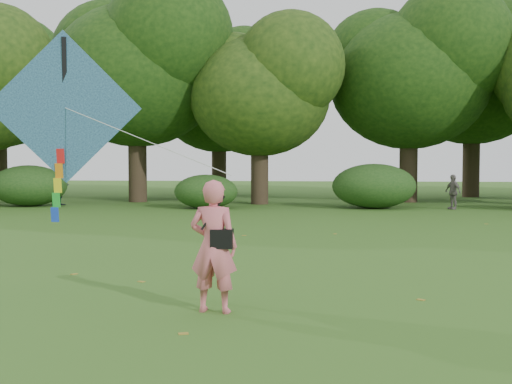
# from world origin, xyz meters

# --- Properties ---
(ground) EXTENTS (100.00, 100.00, 0.00)m
(ground) POSITION_xyz_m (0.00, 0.00, 0.00)
(ground) COLOR #265114
(ground) RESTS_ON ground
(man_kite_flyer) EXTENTS (0.71, 0.52, 1.81)m
(man_kite_flyer) POSITION_xyz_m (-0.86, -0.73, 0.90)
(man_kite_flyer) COLOR #DB6772
(man_kite_flyer) RESTS_ON ground
(bystander_left) EXTENTS (1.01, 1.05, 1.71)m
(bystander_left) POSITION_xyz_m (-10.78, 18.29, 0.86)
(bystander_left) COLOR #20242B
(bystander_left) RESTS_ON ground
(bystander_right) EXTENTS (0.73, 0.90, 1.44)m
(bystander_right) POSITION_xyz_m (6.19, 17.68, 0.72)
(bystander_right) COLOR slate
(bystander_right) RESTS_ON ground
(crossbody_bag) EXTENTS (0.43, 0.20, 0.71)m
(crossbody_bag) POSITION_xyz_m (-0.75, -0.76, 1.02)
(crossbody_bag) COLOR black
(crossbody_bag) RESTS_ON ground
(flying_kite) EXTENTS (4.56, 2.78, 3.35)m
(flying_kite) POSITION_xyz_m (-3.87, 1.66, 2.95)
(flying_kite) COLOR #265CA6
(flying_kite) RESTS_ON ground
(tree_line) EXTENTS (54.70, 15.30, 9.48)m
(tree_line) POSITION_xyz_m (1.67, 22.88, 5.60)
(tree_line) COLOR #3A2D1E
(tree_line) RESTS_ON ground
(shrub_band) EXTENTS (39.15, 3.22, 1.88)m
(shrub_band) POSITION_xyz_m (-0.72, 17.60, 0.86)
(shrub_band) COLOR #264919
(shrub_band) RESTS_ON ground
(fallen_leaves) EXTENTS (9.94, 13.63, 0.01)m
(fallen_leaves) POSITION_xyz_m (0.95, 5.36, 0.01)
(fallen_leaves) COLOR olive
(fallen_leaves) RESTS_ON ground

